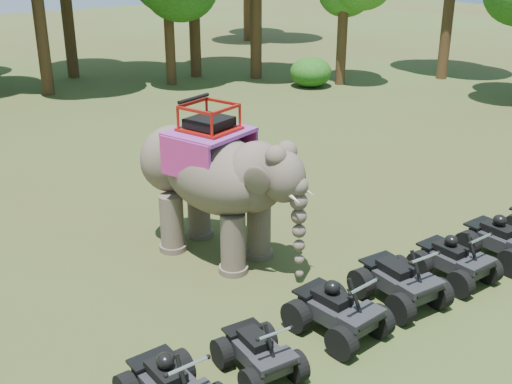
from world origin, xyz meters
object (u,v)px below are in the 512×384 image
atv_0 (171,379)px  atv_3 (400,273)px  atv_1 (259,345)px  atv_4 (455,254)px  atv_5 (504,233)px  atv_2 (338,303)px  elephant (214,180)px

atv_0 → atv_3: atv_3 is taller
atv_1 → atv_4: atv_4 is taller
atv_5 → atv_1: bearing=179.6°
atv_2 → atv_5: size_ratio=1.00×
elephant → atv_1: bearing=-131.0°
atv_1 → atv_4: 5.41m
atv_3 → atv_0: bearing=-175.0°
atv_0 → atv_1: size_ratio=1.11×
atv_2 → atv_4: (3.50, -0.06, -0.03)m
atv_3 → atv_4: atv_3 is taller
atv_0 → atv_3: 5.43m
elephant → atv_1: size_ratio=2.89×
atv_3 → atv_4: (1.69, -0.10, -0.04)m
atv_2 → atv_5: atv_5 is taller
atv_1 → atv_5: bearing=4.8°
elephant → atv_0: bearing=-147.4°
atv_1 → atv_4: size_ratio=0.91×
atv_2 → atv_4: bearing=-5.4°
atv_1 → atv_3: 3.73m
atv_5 → atv_4: bearing=177.3°
atv_3 → atv_4: 1.69m
atv_4 → atv_5: atv_5 is taller
elephant → atv_1: (-1.93, -4.22, -1.29)m
elephant → atv_2: elephant is taller
elephant → atv_3: bearing=-82.9°
atv_2 → atv_0: bearing=175.6°
atv_1 → atv_5: 7.10m
elephant → atv_4: bearing=-67.0°
atv_0 → atv_1: (1.70, -0.04, -0.06)m
atv_0 → atv_2: atv_2 is taller
atv_0 → atv_1: 1.71m
atv_0 → atv_5: size_ratio=0.95×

